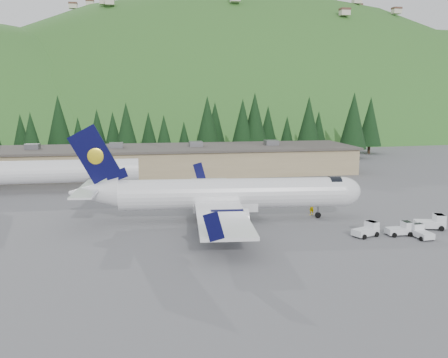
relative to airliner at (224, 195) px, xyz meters
The scene contains 11 objects.
ground 3.25m from the airliner, ahead, with size 600.00×600.00×0.00m, color #5D5D62.
airliner is the anchor object (origin of this frame).
second_airliner 32.43m from the airliner, 137.49° to the left, with size 27.50×11.00×10.05m.
baggage_tug_a 16.88m from the airliner, 34.25° to the right, with size 3.14×2.49×1.50m.
baggage_tug_b 23.75m from the airliner, 19.77° to the right, with size 3.44×2.49×1.68m.
baggage_tug_c 22.12m from the airliner, 30.00° to the right, with size 1.72×2.67×1.38m.
terminal_building 38.13m from the airliner, 96.01° to the left, with size 71.00×17.00×6.10m.
baggage_tug_d 20.20m from the airliner, 28.90° to the right, with size 2.75×1.69×1.46m.
ramp_worker 11.46m from the airliner, ahead, with size 0.68×0.45×1.87m, color #FFD003.
tree_line 60.87m from the airliner, 89.55° to the left, with size 112.38×18.68×14.38m.
hills 230.87m from the airliner, 75.31° to the left, with size 614.00×330.00×300.00m.
Camera 1 is at (-10.92, -57.29, 14.68)m, focal length 40.00 mm.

